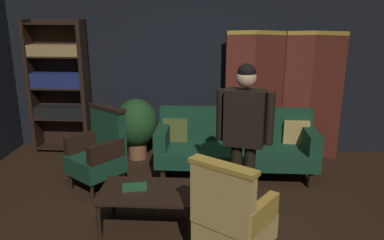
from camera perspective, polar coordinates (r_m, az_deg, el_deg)
ground_plane at (r=4.20m, az=-0.71°, el=-15.70°), size 10.00×10.00×0.00m
back_wall at (r=6.06m, az=0.99°, el=8.51°), size 7.20×0.10×2.80m
folding_screen at (r=5.96m, az=13.17°, el=3.89°), size 1.72×0.28×1.90m
bookshelf at (r=6.34m, az=-19.00°, el=4.89°), size 0.90×0.32×2.05m
velvet_couch at (r=5.32m, az=6.38°, el=-3.28°), size 2.12×0.78×0.88m
coffee_table at (r=4.08m, az=-6.46°, el=-10.84°), size 1.00×0.64×0.42m
armchair_gilt_accent at (r=3.45m, az=5.89°, el=-14.06°), size 0.80×0.80×1.04m
armchair_wing_left at (r=5.00m, az=-13.54°, el=-4.48°), size 0.81×0.81×1.04m
standing_figure at (r=3.98m, az=7.72°, el=-1.40°), size 0.58×0.30×1.70m
potted_plant at (r=5.85m, az=-8.18°, el=-0.64°), size 0.63×0.63×0.92m
book_green_cloth at (r=4.10m, az=-8.47°, el=-9.75°), size 0.28×0.20×0.03m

